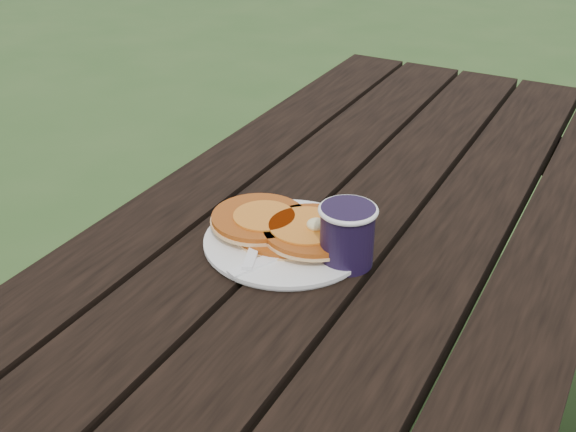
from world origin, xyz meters
The scene contains 6 objects.
picnic_table centered at (0.00, 0.00, 0.37)m, with size 1.36×1.80×0.75m.
plate centered at (-0.07, -0.07, 0.76)m, with size 0.25×0.25×0.01m, color white.
pancake_stack centered at (-0.07, -0.06, 0.77)m, with size 0.24×0.16×0.04m.
knife centered at (-0.05, -0.11, 0.76)m, with size 0.02×0.18×0.01m, color white.
fork centered at (-0.09, -0.13, 0.77)m, with size 0.03×0.16×0.01m, color white, non-canonical shape.
coffee_cup centered at (0.03, -0.07, 0.80)m, with size 0.09×0.09×0.09m.
Camera 1 is at (0.38, -0.90, 1.34)m, focal length 45.00 mm.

